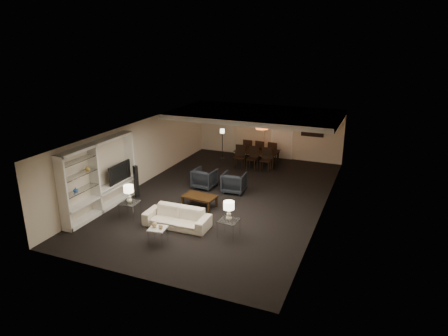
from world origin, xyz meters
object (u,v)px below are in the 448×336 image
object	(u,v)px
armchair_left	(205,178)
chair_nm	(252,158)
sofa	(177,217)
vase_blue	(76,190)
chair_nl	(239,157)
table_lamp_right	(229,211)
marble_table	(158,235)
dining_table	(257,158)
table_lamp_left	(129,194)
chair_fl	(249,149)
floor_speaker	(136,182)
floor_lamp	(222,144)
chair_nr	(266,160)
chair_fm	(261,151)
armchair_right	(234,182)
vase_amber	(87,168)
chair_fr	(274,152)
coffee_table	(200,201)
television	(117,172)
pendant_light	(262,126)
side_table_left	(130,210)
side_table_right	(229,228)

from	to	relation	value
armchair_left	chair_nm	world-z (taller)	chair_nm
sofa	chair_nm	size ratio (longest dim) A/B	2.05
vase_blue	chair_nl	xyz separation A→B (m)	(2.65, 7.13, -0.64)
table_lamp_right	marble_table	distance (m)	2.10
dining_table	chair_nm	xyz separation A→B (m)	(-0.00, -0.65, 0.16)
table_lamp_left	chair_fl	xyz separation A→B (m)	(1.47, 7.42, -0.31)
floor_speaker	floor_lamp	distance (m)	5.68
vase_blue	chair_nr	world-z (taller)	vase_blue
table_lamp_right	chair_fm	world-z (taller)	table_lamp_right
dining_table	chair_nl	xyz separation A→B (m)	(-0.60, -0.65, 0.16)
dining_table	chair_nl	distance (m)	0.90
chair_nm	armchair_right	bearing A→B (deg)	-83.07
chair_nr	chair_fm	xyz separation A→B (m)	(-0.60, 1.30, 0.00)
table_lamp_left	chair_fl	size ratio (longest dim) A/B	0.58
vase_amber	marble_table	bearing A→B (deg)	-13.52
chair_fr	table_lamp_right	bearing A→B (deg)	100.72
sofa	coffee_table	xyz separation A→B (m)	(-0.00, 1.60, -0.10)
chair_fl	coffee_table	bearing A→B (deg)	93.01
chair_nr	chair_fm	bearing A→B (deg)	112.52
sofa	television	size ratio (longest dim) A/B	1.78
chair_nl	floor_lamp	size ratio (longest dim) A/B	0.70
chair_nr	television	bearing A→B (deg)	-128.84
sofa	armchair_right	size ratio (longest dim) A/B	2.45
coffee_table	sofa	bearing A→B (deg)	-90.00
chair_nr	table_lamp_right	bearing A→B (deg)	-85.46
chair_fm	chair_fr	bearing A→B (deg)	-175.62
sofa	chair_nr	distance (m)	6.20
floor_speaker	armchair_left	bearing A→B (deg)	65.03
pendant_light	chair_fr	xyz separation A→B (m)	(0.24, 1.19, -1.43)
pendant_light	vase_amber	bearing A→B (deg)	-118.55
coffee_table	side_table_left	size ratio (longest dim) A/B	2.00
television	dining_table	size ratio (longest dim) A/B	0.60
pendant_light	floor_lamp	distance (m)	2.64
side_table_right	floor_lamp	size ratio (longest dim) A/B	0.39
armchair_right	vase_amber	distance (m)	5.24
table_lamp_right	marble_table	size ratio (longest dim) A/B	1.24
side_table_right	table_lamp_right	size ratio (longest dim) A/B	0.97
table_lamp_left	chair_nm	bearing A→B (deg)	71.29
marble_table	chair_nl	world-z (taller)	chair_nl
side_table_right	floor_speaker	distance (m)	4.45
vase_blue	chair_nm	xyz separation A→B (m)	(3.25, 7.13, -0.64)
pendant_light	chair_nl	xyz separation A→B (m)	(-0.96, -0.11, -1.43)
chair_nr	chair_fl	distance (m)	1.77
armchair_left	chair_fl	xyz separation A→B (m)	(0.37, 4.12, 0.12)
coffee_table	chair_fm	xyz separation A→B (m)	(0.37, 5.82, 0.30)
floor_lamp	chair_nl	bearing A→B (deg)	-39.13
table_lamp_right	floor_speaker	world-z (taller)	floor_speaker
pendant_light	dining_table	bearing A→B (deg)	123.91
vase_blue	table_lamp_left	bearing A→B (deg)	40.64
table_lamp_right	marble_table	world-z (taller)	table_lamp_right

